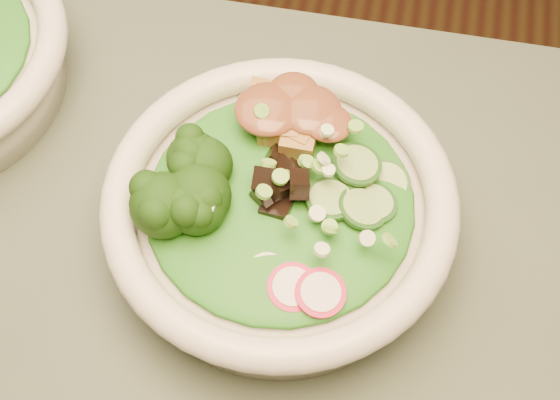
# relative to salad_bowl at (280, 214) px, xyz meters

# --- Properties ---
(salad_bowl) EXTENTS (0.24, 0.24, 0.06)m
(salad_bowl) POSITION_rel_salad_bowl_xyz_m (0.00, 0.00, 0.00)
(salad_bowl) COLOR silver
(salad_bowl) RESTS_ON dining_table
(lettuce_bed) EXTENTS (0.18, 0.18, 0.02)m
(lettuce_bed) POSITION_rel_salad_bowl_xyz_m (-0.00, 0.00, 0.02)
(lettuce_bed) COLOR #196615
(lettuce_bed) RESTS_ON salad_bowl
(broccoli_florets) EXTENTS (0.08, 0.08, 0.04)m
(broccoli_florets) POSITION_rel_salad_bowl_xyz_m (-0.05, -0.01, 0.03)
(broccoli_florets) COLOR black
(broccoli_florets) RESTS_ON salad_bowl
(radish_slices) EXTENTS (0.10, 0.06, 0.02)m
(radish_slices) POSITION_rel_salad_bowl_xyz_m (0.01, -0.06, 0.02)
(radish_slices) COLOR #B20D34
(radish_slices) RESTS_ON salad_bowl
(cucumber_slices) EXTENTS (0.08, 0.08, 0.03)m
(cucumber_slices) POSITION_rel_salad_bowl_xyz_m (0.06, 0.01, 0.03)
(cucumber_slices) COLOR #9CBF6A
(cucumber_slices) RESTS_ON salad_bowl
(mushroom_heap) EXTENTS (0.08, 0.08, 0.04)m
(mushroom_heap) POSITION_rel_salad_bowl_xyz_m (-0.00, 0.01, 0.03)
(mushroom_heap) COLOR black
(mushroom_heap) RESTS_ON salad_bowl
(tofu_cubes) EXTENTS (0.09, 0.07, 0.03)m
(tofu_cubes) POSITION_rel_salad_bowl_xyz_m (-0.01, 0.06, 0.03)
(tofu_cubes) COLOR olive
(tofu_cubes) RESTS_ON salad_bowl
(peanut_sauce) EXTENTS (0.06, 0.05, 0.01)m
(peanut_sauce) POSITION_rel_salad_bowl_xyz_m (-0.01, 0.06, 0.04)
(peanut_sauce) COLOR brown
(peanut_sauce) RESTS_ON tofu_cubes
(scallion_garnish) EXTENTS (0.17, 0.17, 0.02)m
(scallion_garnish) POSITION_rel_salad_bowl_xyz_m (-0.00, 0.00, 0.04)
(scallion_garnish) COLOR #76BB42
(scallion_garnish) RESTS_ON salad_bowl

